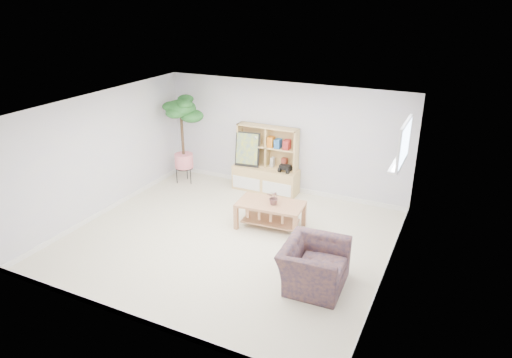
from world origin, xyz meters
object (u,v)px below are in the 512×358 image
at_px(armchair, 314,263).
at_px(storage_unit, 266,160).
at_px(floor_tree, 183,141).
at_px(coffee_table, 270,215).

bearing_deg(armchair, storage_unit, 33.40).
distance_m(storage_unit, armchair, 3.61).
distance_m(floor_tree, armchair, 4.79).
height_order(storage_unit, coffee_table, storage_unit).
xyz_separation_m(coffee_table, armchair, (1.32, -1.39, 0.13)).
height_order(floor_tree, armchair, floor_tree).
distance_m(storage_unit, floor_tree, 1.95).
xyz_separation_m(storage_unit, floor_tree, (-1.90, -0.36, 0.28)).
bearing_deg(armchair, floor_tree, 54.96).
height_order(storage_unit, armchair, storage_unit).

